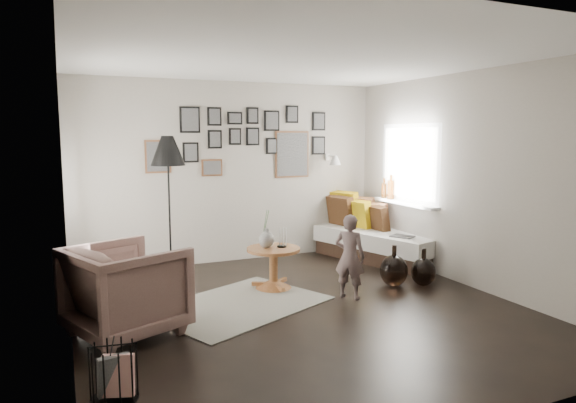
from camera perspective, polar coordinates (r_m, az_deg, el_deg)
name	(u,v)px	position (r m, az deg, el deg)	size (l,w,h in m)	color
ground	(303,310)	(5.54, 1.66, -12.00)	(4.80, 4.80, 0.00)	black
wall_back	(232,173)	(7.49, -6.26, 3.21)	(4.50, 4.50, 0.00)	#A0998C
wall_front	(476,226)	(3.28, 20.13, -2.55)	(4.50, 4.50, 0.00)	#A0998C
wall_left	(64,199)	(4.75, -23.60, 0.24)	(4.80, 4.80, 0.00)	#A0998C
wall_right	(472,180)	(6.55, 19.78, 2.22)	(4.80, 4.80, 0.00)	#A0998C
ceiling	(304,58)	(5.28, 1.76, 15.65)	(4.80, 4.80, 0.00)	white
door_left	(66,210)	(5.97, -23.42, -0.83)	(0.00, 2.14, 2.14)	white
window_right	(399,199)	(7.56, 12.24, 0.33)	(0.15, 1.32, 1.30)	white
gallery_wall	(251,142)	(7.54, -4.17, 6.64)	(2.74, 0.03, 1.08)	brown
wall_sconce	(335,160)	(7.85, 5.21, 4.61)	(0.18, 0.36, 0.16)	white
rug	(239,305)	(5.72, -5.52, -11.35)	(1.81, 1.27, 0.01)	beige
pedestal_table	(274,270)	(6.22, -1.62, -7.59)	(0.64, 0.64, 0.50)	brown
vase	(267,236)	(6.12, -2.40, -3.90)	(0.18, 0.18, 0.46)	black
candles	(282,238)	(6.17, -0.69, -4.03)	(0.11, 0.11, 0.24)	black
daybed	(376,238)	(7.81, 9.76, -4.01)	(1.40, 2.12, 0.97)	black
magazine_on_daybed	(402,236)	(7.26, 12.59, -3.80)	(0.22, 0.30, 0.02)	black
armchair	(126,290)	(5.01, -17.54, -9.35)	(0.91, 0.94, 0.85)	brown
armchair_cushion	(129,282)	(5.05, -17.29, -8.58)	(0.39, 0.39, 0.10)	silver
floor_lamp	(168,156)	(6.56, -13.21, 4.92)	(0.43, 0.43, 1.83)	black
magazine_basket	(114,373)	(3.96, -18.78, -17.57)	(0.36, 0.36, 0.39)	black
demijohn_large	(394,271)	(6.45, 11.67, -7.53)	(0.34, 0.34, 0.51)	black
demijohn_small	(423,272)	(6.57, 14.79, -7.55)	(0.30, 0.30, 0.46)	black
child	(350,257)	(5.85, 6.87, -6.10)	(0.35, 0.23, 0.96)	#614E4D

